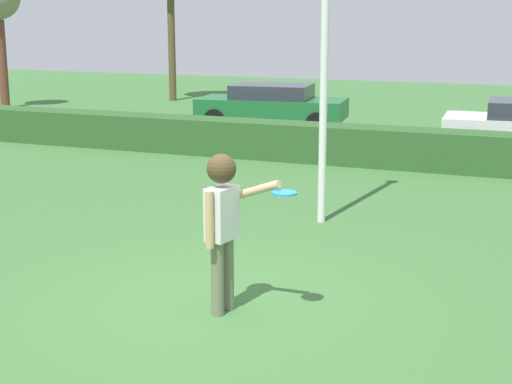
% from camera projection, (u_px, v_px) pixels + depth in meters
% --- Properties ---
extents(ground_plane, '(60.00, 60.00, 0.00)m').
position_uv_depth(ground_plane, '(209.00, 305.00, 8.80)').
color(ground_plane, '#3D6C36').
extents(person, '(0.79, 0.56, 1.78)m').
position_uv_depth(person, '(223.00, 214.00, 8.34)').
color(person, '#697053').
rests_on(person, ground).
extents(frisbee, '(0.26, 0.26, 0.02)m').
position_uv_depth(frisbee, '(285.00, 193.00, 8.09)').
color(frisbee, '#268CE5').
extents(hedge_row, '(25.45, 0.90, 0.83)m').
position_uv_depth(hedge_row, '(382.00, 147.00, 16.73)').
color(hedge_row, '#2C5527').
rests_on(hedge_row, ground).
extents(parked_car_green, '(4.36, 2.19, 1.25)m').
position_uv_depth(parked_car_green, '(272.00, 104.00, 22.21)').
color(parked_car_green, '#1E6633').
rests_on(parked_car_green, ground).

